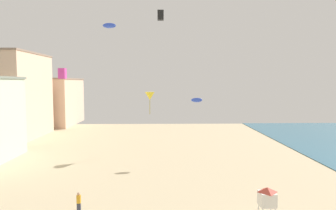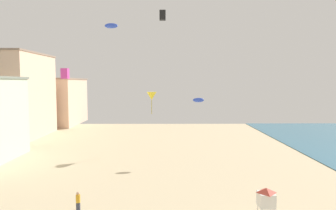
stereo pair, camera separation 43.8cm
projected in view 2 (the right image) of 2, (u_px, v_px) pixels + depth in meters
name	position (u px, v px, depth m)	size (l,w,h in m)	color
boardwalk_hotel_mid	(8.00, 95.00, 53.71)	(12.22, 15.11, 15.40)	beige
boardwalk_hotel_far	(47.00, 101.00, 71.04)	(15.78, 15.63, 11.05)	beige
kite_flyer	(78.00, 201.00, 22.75)	(0.34, 0.34, 1.64)	#383D4C
lifeguard_stand	(266.00, 198.00, 21.04)	(1.10, 1.10, 2.55)	white
kite_yellow_delta	(152.00, 96.00, 44.26)	(1.47, 1.47, 3.34)	yellow
kite_blue_parafoil	(198.00, 100.00, 40.51)	(1.54, 0.43, 0.60)	blue
kite_black_box	(163.00, 15.00, 45.52)	(0.94, 0.94, 1.48)	black
kite_blue_parafoil_3	(111.00, 26.00, 40.91)	(1.82, 0.51, 0.71)	blue
kite_magenta_box	(65.00, 74.00, 48.05)	(1.08, 1.08, 1.70)	#DB3D9E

